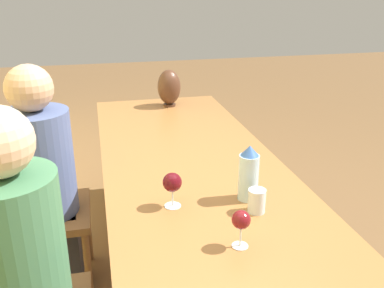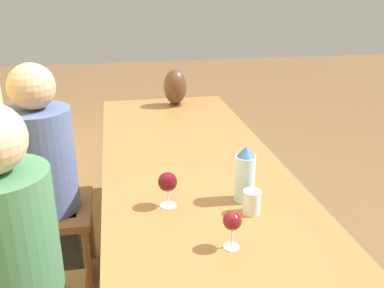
{
  "view_description": "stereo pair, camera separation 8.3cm",
  "coord_description": "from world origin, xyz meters",
  "px_view_note": "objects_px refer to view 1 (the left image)",
  "views": [
    {
      "loc": [
        -1.76,
        0.44,
        1.59
      ],
      "look_at": [
        0.15,
        0.0,
        0.83
      ],
      "focal_mm": 40.0,
      "sensor_mm": 36.0,
      "label": 1
    },
    {
      "loc": [
        -1.78,
        0.36,
        1.59
      ],
      "look_at": [
        0.15,
        0.0,
        0.83
      ],
      "focal_mm": 40.0,
      "sensor_mm": 36.0,
      "label": 2
    }
  ],
  "objects_px": {
    "wine_glass_2": "(241,221)",
    "wine_glass_3": "(172,183)",
    "vase": "(169,87)",
    "water_bottle": "(249,173)",
    "chair_far": "(33,209)",
    "person_far": "(44,176)",
    "person_near": "(23,268)",
    "water_tumbler": "(257,201)"
  },
  "relations": [
    {
      "from": "chair_far",
      "to": "person_far",
      "type": "height_order",
      "value": "person_far"
    },
    {
      "from": "wine_glass_2",
      "to": "person_far",
      "type": "xyz_separation_m",
      "value": [
        0.89,
        0.73,
        -0.17
      ]
    },
    {
      "from": "water_tumbler",
      "to": "person_near",
      "type": "xyz_separation_m",
      "value": [
        -0.09,
        0.87,
        -0.1
      ]
    },
    {
      "from": "water_tumbler",
      "to": "person_near",
      "type": "relative_size",
      "value": 0.08
    },
    {
      "from": "person_near",
      "to": "vase",
      "type": "bearing_deg",
      "value": -25.81
    },
    {
      "from": "wine_glass_2",
      "to": "person_far",
      "type": "relative_size",
      "value": 0.11
    },
    {
      "from": "water_tumbler",
      "to": "wine_glass_2",
      "type": "height_order",
      "value": "wine_glass_2"
    },
    {
      "from": "wine_glass_3",
      "to": "wine_glass_2",
      "type": "bearing_deg",
      "value": -151.73
    },
    {
      "from": "vase",
      "to": "wine_glass_3",
      "type": "xyz_separation_m",
      "value": [
        -1.44,
        0.25,
        -0.03
      ]
    },
    {
      "from": "water_bottle",
      "to": "wine_glass_3",
      "type": "height_order",
      "value": "water_bottle"
    },
    {
      "from": "vase",
      "to": "water_bottle",
      "type": "bearing_deg",
      "value": -177.18
    },
    {
      "from": "person_far",
      "to": "vase",
      "type": "bearing_deg",
      "value": -42.22
    },
    {
      "from": "vase",
      "to": "person_far",
      "type": "distance_m",
      "value": 1.21
    },
    {
      "from": "chair_far",
      "to": "person_far",
      "type": "bearing_deg",
      "value": -90.0
    },
    {
      "from": "wine_glass_2",
      "to": "wine_glass_3",
      "type": "relative_size",
      "value": 0.94
    },
    {
      "from": "water_bottle",
      "to": "vase",
      "type": "xyz_separation_m",
      "value": [
        1.45,
        0.07,
        0.02
      ]
    },
    {
      "from": "water_tumbler",
      "to": "wine_glass_3",
      "type": "xyz_separation_m",
      "value": [
        0.12,
        0.31,
        0.06
      ]
    },
    {
      "from": "water_tumbler",
      "to": "vase",
      "type": "distance_m",
      "value": 1.56
    },
    {
      "from": "water_bottle",
      "to": "water_tumbler",
      "type": "height_order",
      "value": "water_bottle"
    },
    {
      "from": "water_bottle",
      "to": "wine_glass_3",
      "type": "relative_size",
      "value": 1.63
    },
    {
      "from": "wine_glass_2",
      "to": "person_near",
      "type": "bearing_deg",
      "value": 81.08
    },
    {
      "from": "vase",
      "to": "wine_glass_3",
      "type": "bearing_deg",
      "value": 170.35
    },
    {
      "from": "wine_glass_2",
      "to": "chair_far",
      "type": "xyz_separation_m",
      "value": [
        0.89,
        0.81,
        -0.35
      ]
    },
    {
      "from": "water_bottle",
      "to": "person_far",
      "type": "distance_m",
      "value": 1.06
    },
    {
      "from": "person_far",
      "to": "wine_glass_2",
      "type": "bearing_deg",
      "value": -140.63
    },
    {
      "from": "wine_glass_3",
      "to": "chair_far",
      "type": "bearing_deg",
      "value": 48.36
    },
    {
      "from": "wine_glass_2",
      "to": "wine_glass_3",
      "type": "bearing_deg",
      "value": 28.27
    },
    {
      "from": "vase",
      "to": "wine_glass_2",
      "type": "distance_m",
      "value": 1.77
    },
    {
      "from": "water_tumbler",
      "to": "person_far",
      "type": "distance_m",
      "value": 1.11
    },
    {
      "from": "wine_glass_3",
      "to": "chair_far",
      "type": "distance_m",
      "value": 0.92
    },
    {
      "from": "vase",
      "to": "person_near",
      "type": "distance_m",
      "value": 1.85
    },
    {
      "from": "wine_glass_3",
      "to": "water_bottle",
      "type": "bearing_deg",
      "value": -91.26
    },
    {
      "from": "person_near",
      "to": "water_tumbler",
      "type": "bearing_deg",
      "value": -83.81
    },
    {
      "from": "vase",
      "to": "wine_glass_3",
      "type": "relative_size",
      "value": 1.8
    },
    {
      "from": "water_tumbler",
      "to": "wine_glass_3",
      "type": "height_order",
      "value": "wine_glass_3"
    },
    {
      "from": "person_near",
      "to": "water_bottle",
      "type": "bearing_deg",
      "value": -76.84
    },
    {
      "from": "water_tumbler",
      "to": "chair_far",
      "type": "height_order",
      "value": "chair_far"
    },
    {
      "from": "water_bottle",
      "to": "wine_glass_3",
      "type": "distance_m",
      "value": 0.32
    },
    {
      "from": "person_far",
      "to": "person_near",
      "type": "bearing_deg",
      "value": 179.95
    },
    {
      "from": "wine_glass_2",
      "to": "water_bottle",
      "type": "bearing_deg",
      "value": -24.04
    },
    {
      "from": "wine_glass_2",
      "to": "chair_far",
      "type": "relative_size",
      "value": 0.16
    },
    {
      "from": "wine_glass_2",
      "to": "person_near",
      "type": "relative_size",
      "value": 0.11
    }
  ]
}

